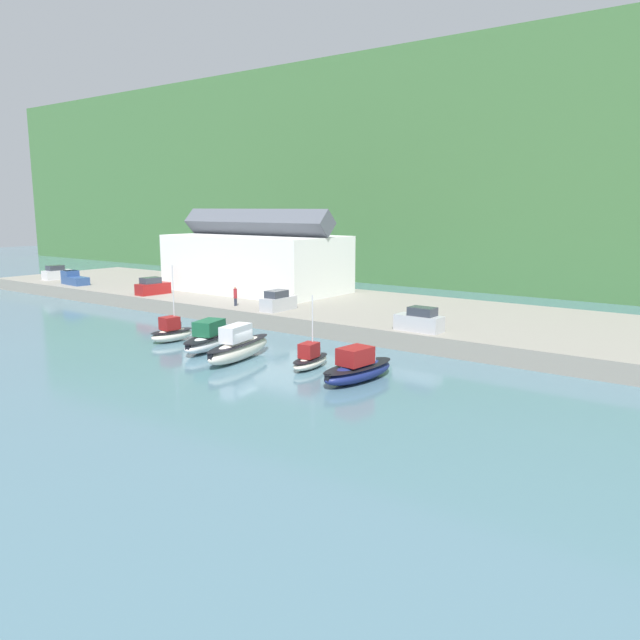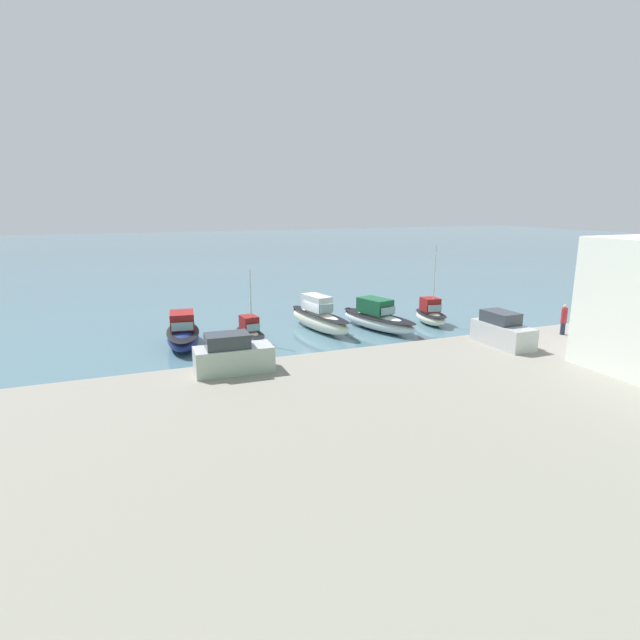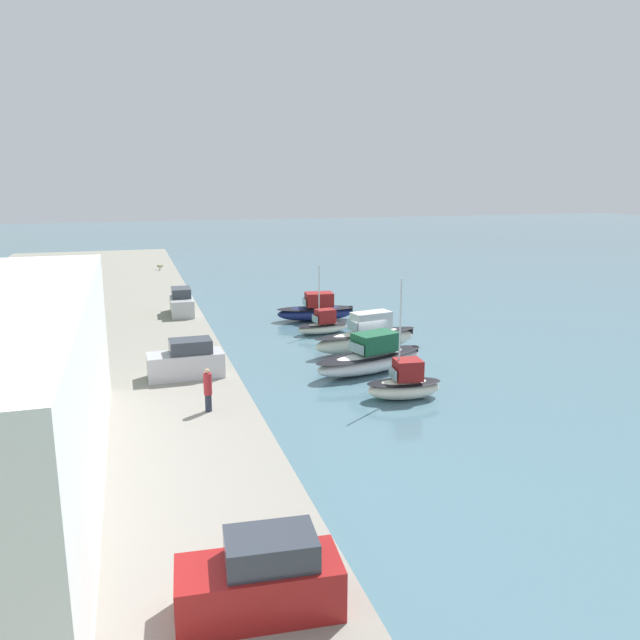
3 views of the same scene
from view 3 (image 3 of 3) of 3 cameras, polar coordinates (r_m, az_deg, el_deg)
The scene contains 12 objects.
ground_plane at distance 46.59m, azimuth 4.33°, elevation -2.92°, with size 320.00×320.00×0.00m, color slate.
quay_promenade at distance 43.73m, azimuth -23.88°, elevation -3.94°, with size 123.95×22.36×1.62m.
moored_boat_0 at distance 36.84m, azimuth 7.73°, elevation -5.85°, with size 2.37×4.61×7.12m.
moored_boat_1 at distance 41.52m, azimuth 4.69°, elevation -3.49°, with size 4.63×8.74×2.65m.
moored_boat_2 at distance 46.33m, azimuth 4.30°, elevation -1.58°, with size 3.41×8.74×3.00m.
moored_boat_3 at distance 51.75m, azimuth 0.29°, elevation -0.46°, with size 2.10×4.65×5.73m.
moored_boat_4 at distance 56.62m, azimuth -0.36°, elevation 0.89°, with size 3.18×7.32×2.55m.
parked_car_0 at distance 35.97m, azimuth -12.10°, elevation -3.69°, with size 1.88×4.23×2.16m.
parked_car_2 at distance 17.29m, azimuth -5.38°, elevation -22.58°, with size 2.14×4.33×2.16m.
parked_car_3 at distance 52.88m, azimuth -12.54°, elevation 1.51°, with size 4.25×1.91×2.16m.
person_on_quay at distance 30.47m, azimuth -10.21°, elevation -6.26°, with size 0.40×0.40×2.14m.
dog_on_quay at distance 79.85m, azimuth -14.42°, elevation 4.78°, with size 0.68×0.84×0.68m.
Camera 3 is at (-41.76, 16.46, 12.50)m, focal length 35.00 mm.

